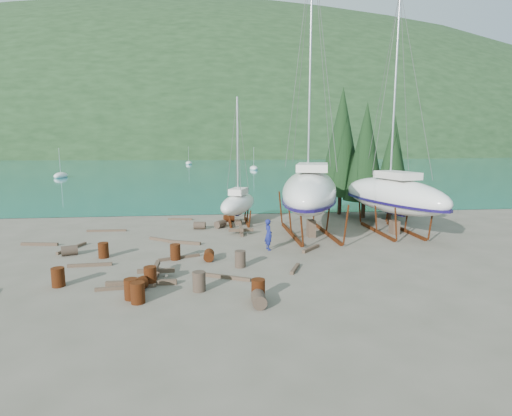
{
  "coord_description": "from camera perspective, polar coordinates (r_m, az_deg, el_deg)",
  "views": [
    {
      "loc": [
        -0.78,
        -21.49,
        6.44
      ],
      "look_at": [
        1.96,
        3.0,
        2.5
      ],
      "focal_mm": 28.0,
      "sensor_mm": 36.0,
      "label": 1
    }
  ],
  "objects": [
    {
      "name": "timber_2",
      "position": [
        29.29,
        -28.52,
        -4.55
      ],
      "size": [
        2.4,
        0.55,
        0.19
      ],
      "primitive_type": "cube",
      "rotation": [
        0.0,
        0.0,
        1.42
      ],
      "color": "brown",
      "rests_on": "ground"
    },
    {
      "name": "ground",
      "position": [
        22.45,
        -4.16,
        -7.61
      ],
      "size": [
        600.0,
        600.0,
        0.0
      ],
      "primitive_type": "plane",
      "color": "#5A5647",
      "rests_on": "ground"
    },
    {
      "name": "timber_pile_aft",
      "position": [
        28.93,
        -2.15,
        -3.17
      ],
      "size": [
        1.8,
        1.8,
        0.6
      ],
      "color": "brown",
      "rests_on": "ground"
    },
    {
      "name": "timber_1",
      "position": [
        24.87,
        7.86,
        -5.78
      ],
      "size": [
        1.42,
        1.52,
        0.19
      ],
      "primitive_type": "cube",
      "rotation": [
        0.0,
        0.0,
        2.4
      ],
      "color": "brown",
      "rests_on": "ground"
    },
    {
      "name": "drum_7",
      "position": [
        17.01,
        0.32,
        -11.56
      ],
      "size": [
        0.58,
        0.58,
        0.88
      ],
      "primitive_type": "cylinder",
      "color": "#5E3210",
      "rests_on": "ground"
    },
    {
      "name": "cypress_far_right",
      "position": [
        38.16,
        19.01,
        6.75
      ],
      "size": [
        3.24,
        3.24,
        9.0
      ],
      "color": "black",
      "rests_on": "ground"
    },
    {
      "name": "moored_boat_left",
      "position": [
        86.79,
        -26.12,
        4.17
      ],
      "size": [
        2.0,
        5.0,
        6.05
      ],
      "color": "white",
      "rests_on": "ground"
    },
    {
      "name": "cypress_back_left",
      "position": [
        37.4,
        12.13,
        9.23
      ],
      "size": [
        4.14,
        4.14,
        11.5
      ],
      "color": "black",
      "rests_on": "ground"
    },
    {
      "name": "far_house_right",
      "position": [
        213.75,
        1.91,
        8.14
      ],
      "size": [
        6.6,
        5.6,
        5.6
      ],
      "color": "beige",
      "rests_on": "ground"
    },
    {
      "name": "drum_9",
      "position": [
        30.91,
        -8.05,
        -2.48
      ],
      "size": [
        0.95,
        0.7,
        0.58
      ],
      "primitive_type": "cylinder",
      "rotation": [
        1.57,
        0.0,
        1.43
      ],
      "color": "#2D2823",
      "rests_on": "ground"
    },
    {
      "name": "drum_4",
      "position": [
        33.66,
        -3.89,
        -1.46
      ],
      "size": [
        0.95,
        0.7,
        0.58
      ],
      "primitive_type": "cylinder",
      "rotation": [
        1.57,
        0.0,
        1.71
      ],
      "color": "#5E3210",
      "rests_on": "ground"
    },
    {
      "name": "timber_12",
      "position": [
        23.23,
        -22.64,
        -7.51
      ],
      "size": [
        2.27,
        0.3,
        0.17
      ],
      "primitive_type": "cube",
      "rotation": [
        0.0,
        0.0,
        1.63
      ],
      "color": "brown",
      "rests_on": "ground"
    },
    {
      "name": "drum_0",
      "position": [
        20.59,
        -26.42,
        -8.84
      ],
      "size": [
        0.58,
        0.58,
        0.88
      ],
      "primitive_type": "cylinder",
      "color": "#5E3210",
      "rests_on": "ground"
    },
    {
      "name": "drum_15",
      "position": [
        25.92,
        -25.1,
        -5.52
      ],
      "size": [
        1.03,
        0.86,
        0.58
      ],
      "primitive_type": "cylinder",
      "rotation": [
        1.57,
        0.0,
        1.94
      ],
      "color": "#2D2823",
      "rests_on": "ground"
    },
    {
      "name": "timber_3",
      "position": [
        19.21,
        -18.09,
        -10.73
      ],
      "size": [
        2.65,
        0.43,
        0.15
      ],
      "primitive_type": "cube",
      "rotation": [
        0.0,
        0.0,
        1.68
      ],
      "color": "brown",
      "rests_on": "ground"
    },
    {
      "name": "drum_16",
      "position": [
        18.12,
        -8.13,
        -10.34
      ],
      "size": [
        0.58,
        0.58,
        0.88
      ],
      "primitive_type": "cylinder",
      "color": "#2D2823",
      "rests_on": "ground"
    },
    {
      "name": "moored_boat_mid",
      "position": [
        102.24,
        -0.32,
        5.7
      ],
      "size": [
        2.0,
        5.0,
        6.05
      ],
      "color": "white",
      "rests_on": "ground"
    },
    {
      "name": "drum_14",
      "position": [
        23.08,
        -11.46,
        -6.17
      ],
      "size": [
        0.58,
        0.58,
        0.88
      ],
      "primitive_type": "cylinder",
      "color": "#5E3210",
      "rests_on": "ground"
    },
    {
      "name": "timber_16",
      "position": [
        19.46,
        -16.04,
        -10.25
      ],
      "size": [
        3.22,
        0.28,
        0.23
      ],
      "primitive_type": "cube",
      "rotation": [
        0.0,
        0.0,
        1.55
      ],
      "color": "brown",
      "rests_on": "ground"
    },
    {
      "name": "worker",
      "position": [
        24.56,
        1.79,
        -3.81
      ],
      "size": [
        0.62,
        0.79,
        1.92
      ],
      "primitive_type": "imported",
      "rotation": [
        0.0,
        0.0,
        1.82
      ],
      "color": "navy",
      "rests_on": "ground"
    },
    {
      "name": "far_house_center",
      "position": [
        212.39,
        -11.69,
        7.96
      ],
      "size": [
        6.6,
        5.6,
        5.6
      ],
      "color": "beige",
      "rests_on": "ground"
    },
    {
      "name": "drum_3",
      "position": [
        17.85,
        -17.4,
        -10.98
      ],
      "size": [
        0.58,
        0.58,
        0.88
      ],
      "primitive_type": "cylinder",
      "color": "#5E3210",
      "rests_on": "ground"
    },
    {
      "name": "drum_5",
      "position": [
        21.29,
        -2.27,
        -7.29
      ],
      "size": [
        0.58,
        0.58,
        0.88
      ],
      "primitive_type": "cylinder",
      "color": "#2D2823",
      "rests_on": "ground"
    },
    {
      "name": "timber_pile_fore",
      "position": [
        20.42,
        -14.08,
        -8.7
      ],
      "size": [
        1.8,
        1.8,
        0.6
      ],
      "color": "brown",
      "rests_on": "ground"
    },
    {
      "name": "small_sailboat_shore",
      "position": [
        32.53,
        -2.56,
        0.67
      ],
      "size": [
        4.22,
        6.63,
        10.16
      ],
      "rotation": [
        0.0,
        0.0,
        -0.38
      ],
      "color": "white",
      "rests_on": "ground"
    },
    {
      "name": "far_hill",
      "position": [
        341.56,
        -6.32,
        7.96
      ],
      "size": [
        800.0,
        360.0,
        110.0
      ],
      "primitive_type": "ellipsoid",
      "color": "black",
      "rests_on": "ground"
    },
    {
      "name": "timber_11",
      "position": [
        23.27,
        -10.9,
        -6.95
      ],
      "size": [
        2.29,
        1.03,
        0.15
      ],
      "primitive_type": "cube",
      "rotation": [
        0.0,
        0.0,
        1.95
      ],
      "color": "brown",
      "rests_on": "ground"
    },
    {
      "name": "drum_8",
      "position": [
        24.58,
        -20.96,
        -5.66
      ],
      "size": [
        0.58,
        0.58,
        0.88
      ],
      "primitive_type": "cylinder",
      "color": "#5E3210",
      "rests_on": "ground"
    },
    {
      "name": "drum_1",
      "position": [
        16.4,
        0.41,
        -12.94
      ],
      "size": [
        0.59,
        0.89,
        0.58
      ],
      "primitive_type": "cylinder",
      "rotation": [
        1.57,
        0.0,
        3.13
      ],
      "color": "#2D2823",
      "rests_on": "ground"
    },
    {
      "name": "timber_9",
      "position": [
        34.98,
        -10.8,
        -1.56
      ],
      "size": [
        2.09,
        0.47,
        0.15
      ],
      "primitive_type": "cube",
      "rotation": [
        0.0,
        0.0,
        1.42
      ],
      "color": "brown",
      "rests_on": "ground"
    },
    {
      "name": "drum_11",
      "position": [
        31.25,
        -5.12,
        -2.3
      ],
      "size": [
        1.01,
        1.05,
        0.58
      ],
      "primitive_type": "cylinder",
      "rotation": [
        1.57,
        0.0,
        2.45
      ],
      "color": "#2D2823",
      "rests_on": "ground"
    },
    {
      "name": "drum_10",
      "position": [
        19.28,
        -14.86,
        -9.36
      ],
      "size": [
        0.58,
        0.58,
        0.88
      ],
      "primitive_type": "cylinder",
      "color": "#5E3210",
      "rests_on": "ground"
    },
    {
      "name": "timber_8",
      "position": [
        26.6,
        -10.2,
        -4.86
      ],
      "size": [
        2.18,
        1.03,
        0.19
      ],
      "primitive_type": "cube",
      "rotation": [
        0.0,
        0.0,
        1.18
      ],
      "color": "brown",
      "rests_on": "ground"
    },
    {
      "name": "large_sailboat_far",
      "position": [
        30.83,
        18.96,
        1.78
      ],
      "size": [
        5.52,
        11.21,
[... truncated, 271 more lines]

